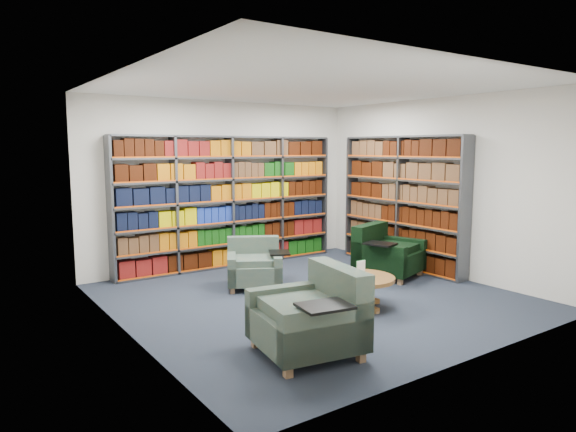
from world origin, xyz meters
TOP-DOWN VIEW (x-y plane):
  - room_shell at (0.00, 0.00)m, footprint 5.02×5.02m
  - bookshelf_back at (0.00, 2.34)m, footprint 4.00×0.28m
  - bookshelf_right at (2.34, 0.60)m, footprint 0.28×2.50m
  - chair_teal_left at (-0.35, 0.98)m, footprint 1.04×1.04m
  - chair_green_right at (1.66, 0.32)m, footprint 1.17×1.12m
  - chair_teal_front at (-1.15, -1.52)m, footprint 1.07×1.18m
  - coffee_table at (0.22, -0.70)m, footprint 0.86×0.86m

SIDE VIEW (x-z plane):
  - chair_teal_left at x=-0.35m, z-range -0.07..0.63m
  - coffee_table at x=0.22m, z-range 0.02..0.62m
  - chair_green_right at x=1.66m, z-range -0.08..0.73m
  - chair_teal_front at x=-1.15m, z-range -0.08..0.77m
  - bookshelf_back at x=0.00m, z-range 0.00..2.20m
  - bookshelf_right at x=2.34m, z-range 0.00..2.20m
  - room_shell at x=0.00m, z-range -0.01..2.81m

